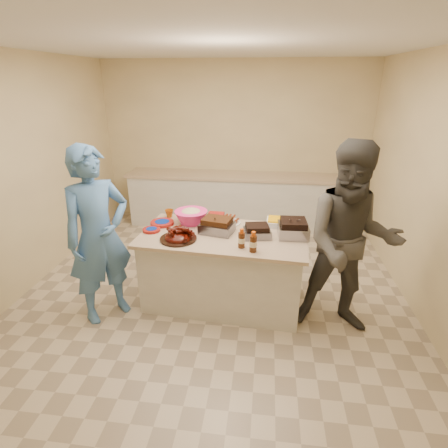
# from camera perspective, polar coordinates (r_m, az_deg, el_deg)

# --- Properties ---
(room) EXTENTS (4.50, 5.00, 2.70)m
(room) POSITION_cam_1_polar(r_m,az_deg,el_deg) (4.30, -1.70, -11.13)
(room) COLOR beige
(room) RESTS_ON ground
(back_counter) EXTENTS (3.60, 0.64, 0.90)m
(back_counter) POSITION_cam_1_polar(r_m,az_deg,el_deg) (6.08, 1.38, 3.99)
(back_counter) COLOR beige
(back_counter) RESTS_ON ground
(island) EXTENTS (1.84, 1.07, 0.84)m
(island) POSITION_cam_1_polar(r_m,az_deg,el_deg) (4.17, -0.09, -12.31)
(island) COLOR beige
(island) RESTS_ON ground
(rib_platter) EXTENTS (0.40, 0.40, 0.15)m
(rib_platter) POSITION_cam_1_polar(r_m,az_deg,el_deg) (3.67, -7.45, -2.53)
(rib_platter) COLOR #440B03
(rib_platter) RESTS_ON island
(pulled_pork_tray) EXTENTS (0.40, 0.33, 0.11)m
(pulled_pork_tray) POSITION_cam_1_polar(r_m,az_deg,el_deg) (3.81, -1.14, -1.34)
(pulled_pork_tray) COLOR #47230F
(pulled_pork_tray) RESTS_ON island
(brisket_tray) EXTENTS (0.31, 0.27, 0.08)m
(brisket_tray) POSITION_cam_1_polar(r_m,az_deg,el_deg) (3.72, 5.39, -2.06)
(brisket_tray) COLOR black
(brisket_tray) RESTS_ON island
(roasting_pan) EXTENTS (0.33, 0.33, 0.12)m
(roasting_pan) POSITION_cam_1_polar(r_m,az_deg,el_deg) (3.79, 11.12, -1.91)
(roasting_pan) COLOR gray
(roasting_pan) RESTS_ON island
(coleslaw_bowl) EXTENTS (0.41, 0.41, 0.26)m
(coleslaw_bowl) POSITION_cam_1_polar(r_m,az_deg,el_deg) (4.06, -5.34, 0.13)
(coleslaw_bowl) COLOR #FF2F8A
(coleslaw_bowl) RESTS_ON island
(sausage_plate) EXTENTS (0.34, 0.34, 0.05)m
(sausage_plate) POSITION_cam_1_polar(r_m,az_deg,el_deg) (4.04, 0.65, 0.14)
(sausage_plate) COLOR silver
(sausage_plate) RESTS_ON island
(mac_cheese_dish) EXTENTS (0.33, 0.25, 0.09)m
(mac_cheese_dish) POSITION_cam_1_polar(r_m,az_deg,el_deg) (4.03, 9.23, -0.23)
(mac_cheese_dish) COLOR #FFBA03
(mac_cheese_dish) RESTS_ON island
(bbq_bottle_a) EXTENTS (0.07, 0.07, 0.20)m
(bbq_bottle_a) POSITION_cam_1_polar(r_m,az_deg,el_deg) (3.47, 2.85, -3.82)
(bbq_bottle_a) COLOR #411F0B
(bbq_bottle_a) RESTS_ON island
(bbq_bottle_b) EXTENTS (0.08, 0.08, 0.21)m
(bbq_bottle_b) POSITION_cam_1_polar(r_m,az_deg,el_deg) (3.40, 4.74, -4.49)
(bbq_bottle_b) COLOR #411F0B
(bbq_bottle_b) RESTS_ON island
(mustard_bottle) EXTENTS (0.04, 0.04, 0.11)m
(mustard_bottle) POSITION_cam_1_polar(r_m,az_deg,el_deg) (4.00, -0.58, -0.12)
(mustard_bottle) COLOR gold
(mustard_bottle) RESTS_ON island
(sauce_bowl) EXTENTS (0.16, 0.06, 0.15)m
(sauce_bowl) POSITION_cam_1_polar(r_m,az_deg,el_deg) (4.02, 0.49, -0.01)
(sauce_bowl) COLOR silver
(sauce_bowl) RESTS_ON island
(plate_stack_large) EXTENTS (0.29, 0.29, 0.03)m
(plate_stack_large) POSITION_cam_1_polar(r_m,az_deg,el_deg) (4.08, -10.05, -0.03)
(plate_stack_large) COLOR maroon
(plate_stack_large) RESTS_ON island
(plate_stack_small) EXTENTS (0.21, 0.21, 0.03)m
(plate_stack_small) POSITION_cam_1_polar(r_m,az_deg,el_deg) (3.92, -11.73, -1.13)
(plate_stack_small) COLOR maroon
(plate_stack_small) RESTS_ON island
(plastic_cup) EXTENTS (0.11, 0.10, 0.10)m
(plastic_cup) POSITION_cam_1_polar(r_m,az_deg,el_deg) (4.27, -8.88, 1.13)
(plastic_cup) COLOR #9F4E0C
(plastic_cup) RESTS_ON island
(basket_stack) EXTENTS (0.19, 0.14, 0.09)m
(basket_stack) POSITION_cam_1_polar(r_m,az_deg,el_deg) (4.12, -1.31, 0.56)
(basket_stack) COLOR maroon
(basket_stack) RESTS_ON island
(guest_blue) EXTENTS (1.83, 1.72, 0.44)m
(guest_blue) POSITION_cam_1_polar(r_m,az_deg,el_deg) (4.18, -18.08, -13.54)
(guest_blue) COLOR #497AB8
(guest_blue) RESTS_ON ground
(guest_gray) EXTENTS (1.03, 1.96, 0.73)m
(guest_gray) POSITION_cam_1_polar(r_m,az_deg,el_deg) (4.00, 18.06, -15.39)
(guest_gray) COLOR #4C4A44
(guest_gray) RESTS_ON ground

